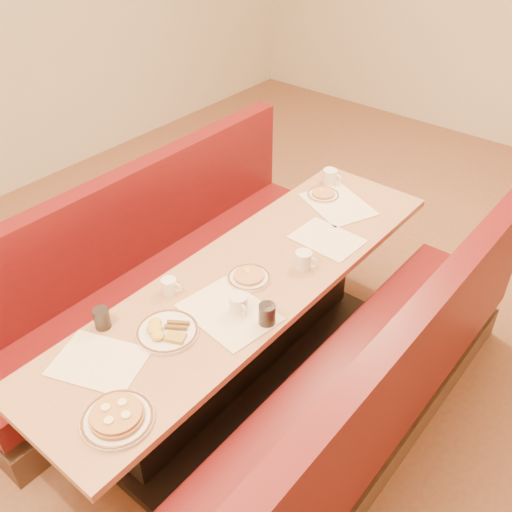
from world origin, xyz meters
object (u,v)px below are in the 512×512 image
Objects in this scene: booth_left at (158,279)px; eggs_plate at (166,331)px; diner_table at (250,331)px; soda_tumbler_near at (102,318)px; coffee_mug_c at (304,260)px; pancake_plate at (117,417)px; booth_right at (367,401)px; coffee_mug_b at (170,286)px; coffee_mug_a at (239,304)px; soda_tumbler_mid at (267,315)px; coffee_mug_d at (330,177)px.

booth_left is 8.88× the size of eggs_plate.
diner_table is 24.44× the size of soda_tumbler_near.
pancake_plate is at bearing -102.38° from coffee_mug_c.
booth_left reaches higher than eggs_plate.
diner_table is 1.08m from pancake_plate.
eggs_plate is at bearing -37.68° from booth_left.
coffee_mug_b is at bearing -160.47° from booth_right.
eggs_plate is (0.71, -0.55, 0.41)m from booth_left.
coffee_mug_c is at bearing 109.34° from coffee_mug_a.
pancake_plate is at bearing -97.56° from soda_tumbler_mid.
coffee_mug_b is 0.36m from soda_tumbler_near.
eggs_plate is at bearing -89.45° from coffee_mug_d.
pancake_plate is at bearing -47.47° from booth_left.
coffee_mug_a is at bearing -107.24° from coffee_mug_c.
coffee_mug_b is at bearing -122.98° from diner_table.
booth_left is at bearing 125.15° from coffee_mug_b.
soda_tumbler_mid is at bearing -88.55° from coffee_mug_c.
pancake_plate is 2.38× the size of coffee_mug_a.
pancake_plate is 2.75× the size of coffee_mug_b.
booth_left reaches higher than diner_table.
diner_table is at bearing 143.32° from soda_tumbler_mid.
diner_table is 0.50m from coffee_mug_a.
soda_tumbler_near is (-0.41, -0.46, 0.00)m from coffee_mug_a.
coffee_mug_c is at bearing 34.58° from coffee_mug_b.
coffee_mug_d is (-0.39, 2.04, 0.03)m from pancake_plate.
booth_right is 8.93× the size of pancake_plate.
booth_left reaches higher than soda_tumbler_mid.
diner_table is at bearing 35.47° from coffee_mug_b.
coffee_mug_a is at bearing -4.59° from coffee_mug_b.
soda_tumbler_near is (-0.26, -0.15, 0.03)m from eggs_plate.
diner_table is at bearing 0.00° from booth_left.
diner_table is 0.86m from soda_tumbler_near.
coffee_mug_b is (0.51, -0.34, 0.43)m from booth_left.
booth_left reaches higher than soda_tumbler_near.
diner_table is at bearing 87.40° from eggs_plate.
soda_tumbler_mid is (0.28, -0.21, 0.43)m from diner_table.
diner_table is at bearing 180.00° from booth_right.
booth_right reaches higher than diner_table.
soda_tumbler_near reaches higher than coffee_mug_d.
eggs_plate is 1.61m from coffee_mug_d.
booth_right is at bearing -2.02° from coffee_mug_b.
soda_tumbler_mid is (-0.45, -0.21, 0.44)m from booth_right.
booth_right reaches higher than eggs_plate.
booth_right is 20.32× the size of coffee_mug_c.
coffee_mug_b is (-0.95, -0.34, 0.43)m from booth_right.
booth_left is at bearing 142.32° from eggs_plate.
soda_tumbler_near is at bearing 147.13° from pancake_plate.
booth_right reaches higher than coffee_mug_b.
coffee_mug_a is 1.09× the size of soda_tumbler_mid.
coffee_mug_c reaches higher than coffee_mug_a.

